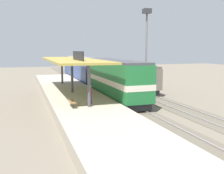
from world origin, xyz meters
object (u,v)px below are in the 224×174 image
at_px(freight_car, 132,77).
at_px(person_waiting, 90,93).
at_px(locomotive, 114,79).
at_px(platform_bench, 72,102).
at_px(light_mast, 147,32).
at_px(passenger_carriage_single, 81,69).

height_order(freight_car, person_waiting, freight_car).
bearing_deg(freight_car, locomotive, -129.85).
bearing_deg(platform_bench, freight_car, 47.79).
height_order(platform_bench, freight_car, freight_car).
distance_m(light_mast, person_waiting, 18.93).
bearing_deg(person_waiting, light_mast, 47.47).
bearing_deg(person_waiting, platform_bench, -155.44).
height_order(locomotive, person_waiting, locomotive).
bearing_deg(locomotive, person_waiting, -128.16).
xyz_separation_m(platform_bench, locomotive, (6.00, 6.17, 1.07)).
relative_size(passenger_carriage_single, freight_car, 1.67).
bearing_deg(locomotive, passenger_carriage_single, 90.00).
bearing_deg(person_waiting, passenger_carriage_single, 79.78).
relative_size(locomotive, person_waiting, 8.44).
height_order(light_mast, person_waiting, light_mast).
xyz_separation_m(passenger_carriage_single, freight_car, (4.60, -12.49, -0.34)).
xyz_separation_m(freight_car, person_waiting, (-8.81, -10.87, -0.12)).
xyz_separation_m(freight_car, light_mast, (3.20, 2.23, 6.43)).
xyz_separation_m(platform_bench, light_mast, (13.80, 13.91, 7.05)).
bearing_deg(platform_bench, passenger_carriage_single, 76.06).
distance_m(locomotive, light_mast, 12.51).
xyz_separation_m(passenger_carriage_single, person_waiting, (-4.21, -23.36, -0.46)).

